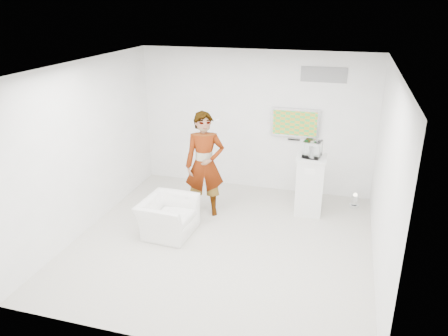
% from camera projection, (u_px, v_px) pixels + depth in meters
% --- Properties ---
extents(room, '(5.01, 5.01, 3.00)m').
position_uv_depth(room, '(222.00, 161.00, 7.04)').
color(room, beige).
rests_on(room, ground).
extents(tv, '(1.00, 0.08, 0.60)m').
position_uv_depth(tv, '(295.00, 123.00, 9.00)').
color(tv, '#B9B8BD').
rests_on(tv, room).
extents(logo_decal, '(0.90, 0.02, 0.30)m').
position_uv_depth(logo_decal, '(324.00, 75.00, 8.54)').
color(logo_decal, gray).
rests_on(logo_decal, room).
extents(person, '(0.85, 0.69, 2.03)m').
position_uv_depth(person, '(205.00, 165.00, 8.23)').
color(person, white).
rests_on(person, room).
extents(armchair, '(0.92, 1.04, 0.64)m').
position_uv_depth(armchair, '(168.00, 216.00, 7.77)').
color(armchair, white).
rests_on(armchair, room).
extents(pedestal, '(0.59, 0.59, 1.16)m').
position_uv_depth(pedestal, '(310.00, 185.00, 8.42)').
color(pedestal, silver).
rests_on(pedestal, room).
extents(floor_uplight, '(0.20, 0.20, 0.29)m').
position_uv_depth(floor_uplight, '(355.00, 201.00, 8.78)').
color(floor_uplight, white).
rests_on(floor_uplight, room).
extents(vitrine, '(0.36, 0.36, 0.31)m').
position_uv_depth(vitrine, '(312.00, 149.00, 8.16)').
color(vitrine, silver).
rests_on(vitrine, pedestal).
extents(console, '(0.10, 0.17, 0.22)m').
position_uv_depth(console, '(312.00, 151.00, 8.17)').
color(console, silver).
rests_on(console, pedestal).
extents(wii_remote, '(0.04, 0.15, 0.04)m').
position_uv_depth(wii_remote, '(218.00, 121.00, 8.08)').
color(wii_remote, silver).
rests_on(wii_remote, person).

